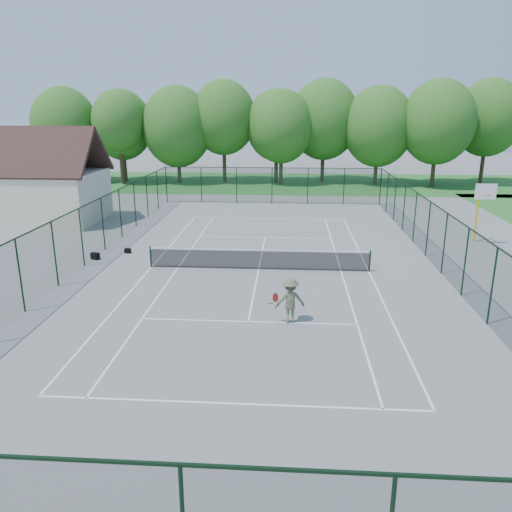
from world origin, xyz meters
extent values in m
plane|color=gray|center=(0.00, 0.00, 0.00)|extent=(140.00, 140.00, 0.00)
cube|color=#30792D|center=(0.00, 30.00, 0.01)|extent=(80.00, 16.00, 0.01)
cube|color=white|center=(0.00, 11.88, 0.00)|extent=(10.97, 0.08, 0.01)
cube|color=white|center=(0.00, -11.88, 0.00)|extent=(10.97, 0.08, 0.01)
cube|color=white|center=(0.00, 6.40, 0.00)|extent=(8.23, 0.08, 0.01)
cube|color=white|center=(0.00, -6.40, 0.00)|extent=(8.23, 0.08, 0.01)
cube|color=white|center=(5.49, 0.00, 0.00)|extent=(0.08, 23.77, 0.01)
cube|color=white|center=(-5.49, 0.00, 0.00)|extent=(0.08, 23.77, 0.01)
cube|color=white|center=(4.12, 0.00, 0.00)|extent=(0.08, 23.77, 0.01)
cube|color=white|center=(-4.12, 0.00, 0.00)|extent=(0.08, 23.77, 0.01)
cube|color=white|center=(0.00, 0.00, 0.00)|extent=(0.08, 12.80, 0.01)
cylinder|color=black|center=(-5.50, 0.00, 0.55)|extent=(0.08, 0.08, 1.10)
cylinder|color=black|center=(5.50, 0.00, 0.55)|extent=(0.08, 0.08, 1.10)
cube|color=black|center=(0.00, 0.00, 0.50)|extent=(11.00, 0.02, 0.96)
cube|color=white|center=(0.00, 0.00, 1.00)|extent=(11.00, 0.05, 0.07)
cube|color=#183621|center=(0.00, 18.00, 1.50)|extent=(18.00, 0.02, 3.00)
cube|color=#183621|center=(9.00, 0.00, 1.50)|extent=(0.02, 36.00, 3.00)
cube|color=#183621|center=(-9.00, 0.00, 1.50)|extent=(0.02, 36.00, 3.00)
cube|color=black|center=(0.00, 18.00, 3.00)|extent=(18.00, 0.05, 0.05)
cube|color=black|center=(0.00, -18.00, 3.00)|extent=(18.00, 0.05, 0.05)
cube|color=black|center=(9.00, 0.00, 3.00)|extent=(0.05, 36.00, 0.05)
cube|color=black|center=(-9.00, 0.00, 3.00)|extent=(0.05, 36.00, 0.05)
cube|color=beige|center=(-16.00, 10.00, 1.75)|extent=(8.00, 6.00, 3.50)
cube|color=#3F2922|center=(-16.00, 11.50, 5.00)|extent=(8.60, 3.27, 3.27)
cube|color=#3F2922|center=(-16.00, 8.50, 5.00)|extent=(8.60, 3.27, 3.27)
cylinder|color=#463621|center=(-16.50, 30.00, 2.10)|extent=(0.40, 0.40, 4.20)
ellipsoid|color=#3B7727|center=(-16.50, 30.00, 6.00)|extent=(6.40, 6.40, 7.40)
cylinder|color=#463621|center=(0.00, 30.00, 2.10)|extent=(0.40, 0.40, 4.20)
ellipsoid|color=#3B7727|center=(0.00, 30.00, 6.00)|extent=(6.40, 6.40, 7.40)
cylinder|color=#463621|center=(16.50, 30.00, 2.10)|extent=(0.40, 0.40, 4.20)
ellipsoid|color=#3B7727|center=(16.50, 30.00, 6.00)|extent=(6.40, 6.40, 7.40)
cylinder|color=#FFBC07|center=(12.71, 6.30, 1.75)|extent=(0.12, 0.12, 3.50)
cube|color=#FFBC07|center=(12.71, 5.85, 3.35)|extent=(0.08, 0.90, 0.08)
cube|color=white|center=(12.71, 5.40, 3.20)|extent=(1.20, 0.05, 0.90)
torus|color=#CC4D15|center=(12.71, 5.17, 3.05)|extent=(0.48, 0.48, 0.02)
cube|color=black|center=(-8.86, 1.15, 0.18)|extent=(0.52, 0.43, 0.36)
cube|color=black|center=(-7.50, 2.43, 0.13)|extent=(0.34, 0.21, 0.26)
imported|color=#5F6548|center=(1.58, -6.31, 0.88)|extent=(1.25, 0.87, 1.76)
sphere|color=#DDF74A|center=(2.60, -5.91, 1.05)|extent=(0.07, 0.07, 0.07)
camera|label=1|loc=(1.47, -23.81, 7.84)|focal=35.00mm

